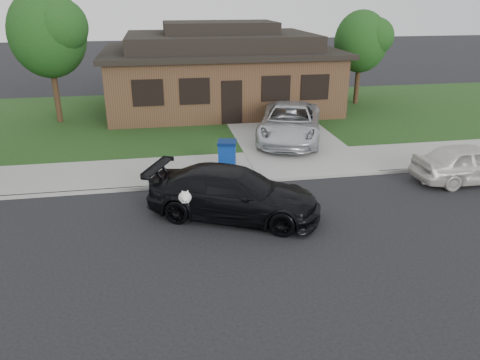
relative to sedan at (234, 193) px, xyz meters
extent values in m
plane|color=black|center=(-2.43, -0.99, -0.74)|extent=(120.00, 120.00, 0.00)
cube|color=gray|center=(-2.43, 4.01, -0.68)|extent=(60.00, 3.00, 0.12)
cube|color=gray|center=(-2.43, 2.51, -0.68)|extent=(60.00, 0.12, 0.12)
cube|color=#193814|center=(-2.43, 12.01, -0.67)|extent=(60.00, 13.00, 0.13)
cube|color=gray|center=(3.57, 9.01, -0.67)|extent=(4.50, 13.00, 0.14)
imported|color=black|center=(0.01, 0.00, 0.00)|extent=(5.46, 3.98, 1.47)
ellipsoid|color=white|center=(-1.46, -0.87, 0.36)|extent=(0.34, 0.40, 0.30)
sphere|color=white|center=(-1.46, -1.10, 0.46)|extent=(0.26, 0.26, 0.26)
cube|color=white|center=(-1.46, -1.22, 0.42)|extent=(0.09, 0.12, 0.08)
sphere|color=black|center=(-1.46, -1.28, 0.42)|extent=(0.04, 0.04, 0.04)
cone|color=white|center=(-1.53, -1.05, 0.60)|extent=(0.11, 0.11, 0.14)
cone|color=white|center=(-1.40, -1.05, 0.60)|extent=(0.11, 0.11, 0.14)
imported|color=silver|center=(3.65, 6.91, 0.18)|extent=(4.25, 6.11, 1.55)
imported|color=silver|center=(8.58, 1.29, -0.05)|extent=(4.02, 1.62, 1.37)
cube|color=navy|center=(0.36, 3.65, -0.12)|extent=(0.72, 0.72, 0.99)
cube|color=#061B4D|center=(0.36, 3.65, 0.43)|extent=(0.79, 0.79, 0.11)
cylinder|color=black|center=(0.14, 3.35, -0.54)|extent=(0.09, 0.16, 0.15)
cylinder|color=black|center=(0.58, 3.35, -0.54)|extent=(0.09, 0.16, 0.15)
cube|color=#422B1C|center=(1.57, 14.01, 0.89)|extent=(12.00, 8.00, 3.00)
cube|color=black|center=(1.57, 14.01, 2.52)|extent=(12.60, 8.60, 0.25)
cube|color=black|center=(1.57, 14.01, 3.04)|extent=(10.00, 6.50, 0.80)
cube|color=black|center=(1.57, 14.01, 3.74)|extent=(6.00, 3.50, 0.60)
cube|color=black|center=(1.57, 9.98, 0.49)|extent=(1.00, 0.06, 2.10)
cube|color=black|center=(-2.43, 9.99, 1.09)|extent=(1.30, 0.05, 1.10)
cube|color=black|center=(-0.23, 9.99, 1.09)|extent=(1.30, 0.05, 1.10)
cube|color=black|center=(3.77, 9.99, 1.09)|extent=(1.30, 0.05, 1.10)
cube|color=black|center=(5.77, 9.99, 1.09)|extent=(1.30, 0.05, 1.10)
cylinder|color=#332114|center=(-6.93, 12.01, 0.63)|extent=(0.28, 0.28, 2.48)
ellipsoid|color=#143811|center=(-6.93, 12.01, 3.67)|extent=(3.60, 3.60, 4.14)
sphere|color=#26591E|center=(-6.21, 11.47, 4.03)|extent=(2.52, 2.52, 2.52)
cylinder|color=#332114|center=(9.57, 13.51, 0.41)|extent=(0.28, 0.28, 2.03)
ellipsoid|color=#143811|center=(9.57, 13.51, 2.92)|extent=(3.00, 3.00, 3.45)
sphere|color=#26591E|center=(10.17, 13.06, 3.22)|extent=(2.10, 2.10, 2.10)
camera|label=1|loc=(-2.03, -12.35, 5.40)|focal=35.00mm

